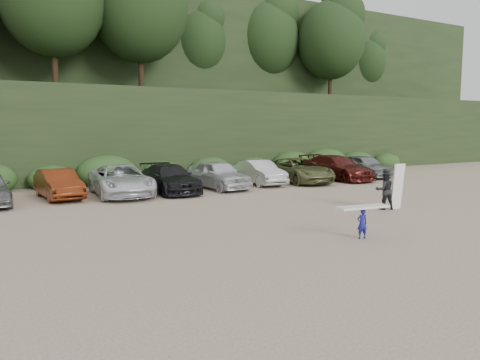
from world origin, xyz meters
TOP-DOWN VIEW (x-y plane):
  - ground at (0.00, 0.00)m, footprint 120.00×120.00m
  - hillside_backdrop at (-0.26, 35.93)m, footprint 90.00×41.50m
  - parked_cars at (-2.74, 9.86)m, footprint 36.82×6.14m
  - child_surfer at (1.05, -3.09)m, footprint 1.78×0.69m
  - adult_surfer at (5.66, 0.28)m, footprint 1.29×0.89m

SIDE VIEW (x-z plane):
  - ground at x=0.00m, z-range 0.00..0.00m
  - child_surfer at x=1.05m, z-range 0.19..1.23m
  - parked_cars at x=-2.74m, z-range -0.05..1.60m
  - adult_surfer at x=5.66m, z-range -0.13..1.81m
  - hillside_backdrop at x=-0.26m, z-range -2.78..25.22m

